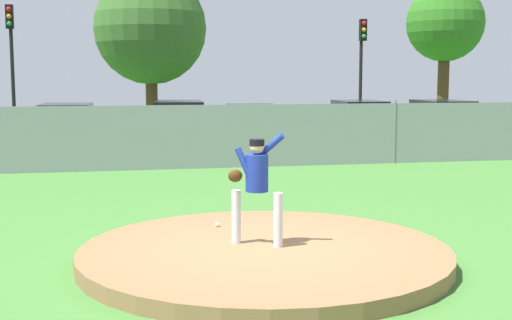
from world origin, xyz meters
TOP-DOWN VIEW (x-y plane):
  - ground_plane at (0.00, 6.00)m, footprint 80.00×80.00m
  - asphalt_strip at (0.00, 14.50)m, footprint 44.00×7.00m
  - pitchers_mound at (0.00, 0.00)m, footprint 5.19×5.19m
  - pitcher_youth at (-0.09, 0.14)m, footprint 0.79×0.47m
  - baseball at (-0.46, 1.41)m, footprint 0.07×0.07m
  - chainlink_fence at (0.00, 10.00)m, footprint 31.15×0.07m
  - parked_car_burgundy at (0.19, 14.72)m, footprint 2.14×4.79m
  - parked_car_silver at (-3.57, 14.54)m, footprint 1.91×4.46m
  - parked_car_slate at (2.77, 14.25)m, footprint 2.07×4.57m
  - parked_car_navy at (6.87, 14.81)m, footprint 2.01×4.50m
  - parked_car_teal at (10.17, 14.80)m, footprint 1.96×4.85m
  - traffic_light_near at (-5.81, 18.69)m, footprint 0.28×0.46m
  - traffic_light_far at (8.34, 18.60)m, footprint 0.28×0.46m
  - tree_bushy_near at (-0.29, 22.78)m, footprint 5.11×5.11m
  - tree_leaning_west at (14.43, 23.13)m, footprint 3.89×3.89m

SIDE VIEW (x-z plane):
  - ground_plane at x=0.00m, z-range 0.00..0.00m
  - asphalt_strip at x=0.00m, z-range 0.00..0.01m
  - pitchers_mound at x=0.00m, z-range 0.00..0.22m
  - baseball at x=-0.46m, z-range 0.22..0.29m
  - parked_car_slate at x=2.77m, z-range -0.04..1.59m
  - parked_car_silver at x=-3.57m, z-range -0.04..1.65m
  - parked_car_navy at x=6.87m, z-range -0.05..1.67m
  - parked_car_teal at x=10.17m, z-range -0.03..1.67m
  - parked_car_burgundy at x=0.19m, z-range -0.04..1.71m
  - chainlink_fence at x=0.00m, z-range -0.05..1.85m
  - pitcher_youth at x=-0.09m, z-range 0.35..1.95m
  - traffic_light_far at x=8.34m, z-range 0.91..5.90m
  - traffic_light_near at x=-5.81m, z-range 0.94..6.25m
  - tree_bushy_near at x=-0.29m, z-range 1.09..8.43m
  - tree_leaning_west at x=14.43m, z-range 1.60..8.84m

